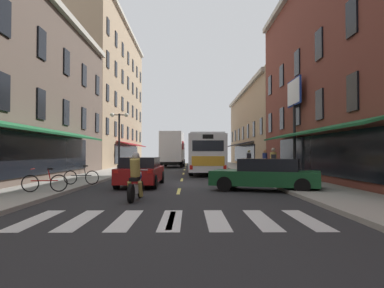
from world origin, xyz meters
name	(u,v)px	position (x,y,z in m)	size (l,w,h in m)	color
ground_plane	(181,185)	(0.00, 0.00, -0.05)	(34.80, 80.00, 0.10)	#28282B
lane_centre_dashes	(181,184)	(0.00, -0.25, 0.00)	(0.14, 73.90, 0.01)	#DBCC4C
crosswalk_near	(171,220)	(0.00, -10.00, 0.00)	(7.10, 2.80, 0.01)	silver
sidewalk_left	(68,183)	(-5.90, 0.00, 0.07)	(3.00, 80.00, 0.14)	#A39E93
sidewalk_right	(293,183)	(5.90, 0.00, 0.07)	(3.00, 80.00, 0.14)	#A39E93
billboard_sign	(294,103)	(7.05, 3.47, 4.75)	(0.40, 2.62, 6.15)	black
transit_bus	(206,153)	(1.83, 10.39, 1.61)	(2.87, 11.93, 3.07)	white
box_truck	(173,150)	(-1.42, 22.04, 2.04)	(2.71, 7.00, 3.98)	white
sedan_near	(141,171)	(-1.93, -1.15, 0.72)	(2.02, 4.68, 1.42)	maroon
sedan_mid	(174,160)	(-1.67, 30.88, 0.71)	(1.98, 4.64, 1.40)	silver
sedan_far	(266,175)	(3.76, -3.41, 0.70)	(4.90, 3.29, 1.38)	#144723
motorcycle_rider	(136,180)	(-1.40, -6.44, 0.71)	(0.62, 2.07, 1.66)	black
bicycle_near	(45,182)	(-5.09, -5.03, 0.50)	(1.71, 0.48, 0.91)	black
bicycle_mid	(81,177)	(-4.66, -1.84, 0.50)	(1.71, 0.48, 0.91)	black
pedestrian_near	(273,163)	(5.16, 1.12, 1.09)	(0.37, 0.52, 1.79)	black
pedestrian_mid	(265,161)	(6.16, 8.06, 1.04)	(0.36, 0.36, 1.74)	black
pedestrian_far	(249,161)	(5.15, 9.21, 1.03)	(0.36, 0.36, 1.73)	maroon
street_lamp_twin	(119,139)	(-4.90, 8.44, 2.69)	(1.42, 0.32, 4.57)	black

